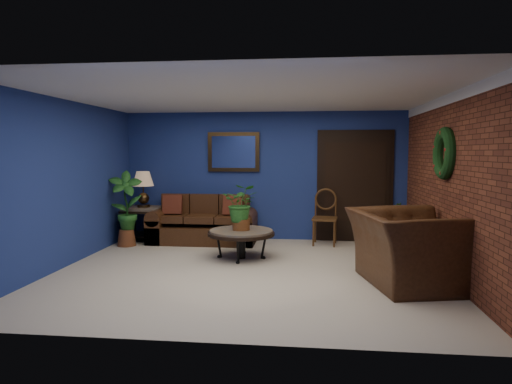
# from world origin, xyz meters

# --- Properties ---
(floor) EXTENTS (5.50, 5.50, 0.00)m
(floor) POSITION_xyz_m (0.00, 0.00, 0.00)
(floor) COLOR #C2B3A1
(floor) RESTS_ON ground
(wall_back) EXTENTS (5.50, 0.04, 2.50)m
(wall_back) POSITION_xyz_m (0.00, 2.50, 1.25)
(wall_back) COLOR navy
(wall_back) RESTS_ON ground
(wall_left) EXTENTS (0.04, 5.00, 2.50)m
(wall_left) POSITION_xyz_m (-2.75, 0.00, 1.25)
(wall_left) COLOR navy
(wall_left) RESTS_ON ground
(wall_right_brick) EXTENTS (0.04, 5.00, 2.50)m
(wall_right_brick) POSITION_xyz_m (2.75, 0.00, 1.25)
(wall_right_brick) COLOR brown
(wall_right_brick) RESTS_ON ground
(ceiling) EXTENTS (5.50, 5.00, 0.02)m
(ceiling) POSITION_xyz_m (0.00, 0.00, 2.50)
(ceiling) COLOR white
(ceiling) RESTS_ON wall_back
(crown_molding) EXTENTS (0.03, 5.00, 0.14)m
(crown_molding) POSITION_xyz_m (2.72, 0.00, 2.43)
(crown_molding) COLOR white
(crown_molding) RESTS_ON wall_right_brick
(wall_mirror) EXTENTS (1.02, 0.06, 0.77)m
(wall_mirror) POSITION_xyz_m (-0.60, 2.46, 1.72)
(wall_mirror) COLOR #412D16
(wall_mirror) RESTS_ON wall_back
(closet_door) EXTENTS (1.44, 0.06, 2.18)m
(closet_door) POSITION_xyz_m (1.75, 2.47, 1.05)
(closet_door) COLOR black
(closet_door) RESTS_ON wall_back
(wreath) EXTENTS (0.16, 0.72, 0.72)m
(wreath) POSITION_xyz_m (2.69, 0.05, 1.70)
(wreath) COLOR black
(wreath) RESTS_ON wall_right_brick
(sofa) EXTENTS (2.00, 0.87, 0.90)m
(sofa) POSITION_xyz_m (-1.12, 2.08, 0.30)
(sofa) COLOR #482714
(sofa) RESTS_ON ground
(coffee_table) EXTENTS (1.08, 1.08, 0.46)m
(coffee_table) POSITION_xyz_m (-0.21, 0.80, 0.41)
(coffee_table) COLOR #57514C
(coffee_table) RESTS_ON ground
(end_table) EXTENTS (0.72, 0.72, 0.66)m
(end_table) POSITION_xyz_m (-2.30, 2.05, 0.50)
(end_table) COLOR #57514C
(end_table) RESTS_ON ground
(table_lamp) EXTENTS (0.40, 0.40, 0.67)m
(table_lamp) POSITION_xyz_m (-2.30, 2.05, 1.09)
(table_lamp) COLOR #412D16
(table_lamp) RESTS_ON end_table
(side_chair) EXTENTS (0.49, 0.49, 1.04)m
(side_chair) POSITION_xyz_m (1.18, 2.13, 0.59)
(side_chair) COLOR #503017
(side_chair) RESTS_ON ground
(armchair) EXTENTS (1.57, 1.71, 0.95)m
(armchair) POSITION_xyz_m (2.15, -0.42, 0.48)
(armchair) COLOR #482714
(armchair) RESTS_ON ground
(coffee_plant) EXTENTS (0.55, 0.48, 0.74)m
(coffee_plant) POSITION_xyz_m (-0.21, 0.80, 0.87)
(coffee_plant) COLOR brown
(coffee_plant) RESTS_ON coffee_table
(floor_plant) EXTENTS (0.45, 0.40, 0.83)m
(floor_plant) POSITION_xyz_m (2.35, 1.90, 0.43)
(floor_plant) COLOR brown
(floor_plant) RESTS_ON ground
(tall_plant) EXTENTS (0.70, 0.58, 1.38)m
(tall_plant) POSITION_xyz_m (-2.45, 1.55, 0.74)
(tall_plant) COLOR brown
(tall_plant) RESTS_ON ground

